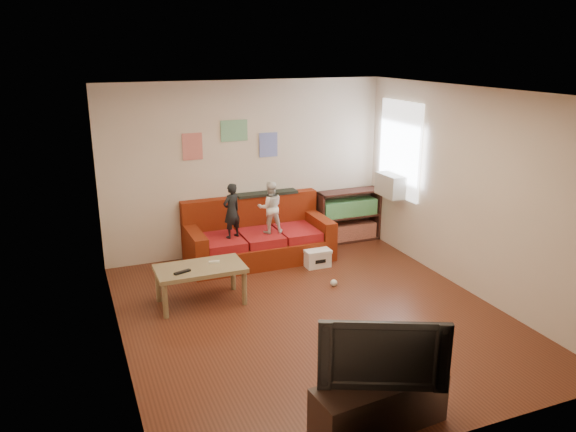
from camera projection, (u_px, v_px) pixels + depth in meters
name	position (u px, v px, depth m)	size (l,w,h in m)	color
room_shell	(314.00, 210.00, 6.53)	(4.52, 5.02, 2.72)	#582817
sofa	(258.00, 239.00, 8.67)	(2.20, 1.01, 0.97)	maroon
child_a	(232.00, 211.00, 8.20)	(0.30, 0.20, 0.82)	black
child_b	(270.00, 207.00, 8.42)	(0.39, 0.30, 0.79)	silver
coffee_table	(200.00, 272.00, 7.12)	(1.12, 0.61, 0.50)	olive
remote	(182.00, 272.00, 6.90)	(0.21, 0.05, 0.02)	black
game_controller	(214.00, 262.00, 7.21)	(0.14, 0.04, 0.03)	silver
bookshelf	(348.00, 218.00, 9.46)	(1.09, 0.33, 0.88)	#3C1F19
window	(400.00, 149.00, 8.71)	(0.04, 1.08, 1.48)	white
ac_unit	(391.00, 185.00, 8.83)	(0.28, 0.55, 0.35)	#B7B2A3
artwork_left	(192.00, 147.00, 8.32)	(0.30, 0.01, 0.40)	#D87266
artwork_center	(234.00, 131.00, 8.49)	(0.42, 0.01, 0.32)	#72B27F
artwork_right	(268.00, 145.00, 8.76)	(0.30, 0.01, 0.38)	#727FCC
file_box	(317.00, 257.00, 8.43)	(0.39, 0.30, 0.27)	white
tv_stand	(379.00, 405.00, 4.82)	(1.20, 0.40, 0.45)	#302019
television	(382.00, 350.00, 4.66)	(1.08, 0.14, 0.62)	black
tissue	(334.00, 283.00, 7.73)	(0.10, 0.10, 0.10)	silver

